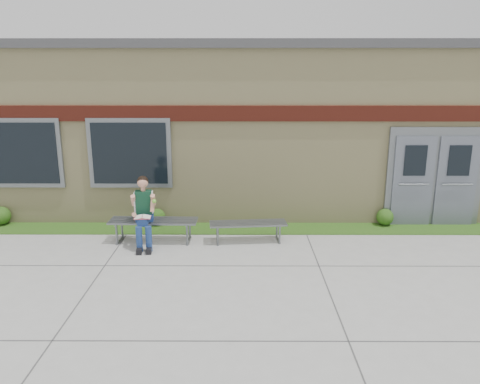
{
  "coord_description": "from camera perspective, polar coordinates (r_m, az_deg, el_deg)",
  "views": [
    {
      "loc": [
        -0.44,
        -7.58,
        3.54
      ],
      "look_at": [
        -0.48,
        1.7,
        1.11
      ],
      "focal_mm": 35.0,
      "sensor_mm": 36.0,
      "label": 1
    }
  ],
  "objects": [
    {
      "name": "shrub_mid",
      "position": [
        11.12,
        -10.08,
        -2.99
      ],
      "size": [
        0.39,
        0.39,
        0.39
      ],
      "primitive_type": "sphere",
      "color": "#194612",
      "rests_on": "grass_strip"
    },
    {
      "name": "ground",
      "position": [
        8.37,
        3.28,
        -10.37
      ],
      "size": [
        80.0,
        80.0,
        0.0
      ],
      "primitive_type": "plane",
      "color": "#9E9E99",
      "rests_on": "ground"
    },
    {
      "name": "school_building",
      "position": [
        13.65,
        2.1,
        8.59
      ],
      "size": [
        16.2,
        6.22,
        4.2
      ],
      "color": "beige",
      "rests_on": "ground"
    },
    {
      "name": "bench_right",
      "position": [
        9.91,
        0.99,
        -4.28
      ],
      "size": [
        1.65,
        0.59,
        0.42
      ],
      "rotation": [
        0.0,
        0.0,
        0.09
      ],
      "color": "slate",
      "rests_on": "ground"
    },
    {
      "name": "shrub_east",
      "position": [
        11.45,
        17.25,
        -2.92
      ],
      "size": [
        0.39,
        0.39,
        0.39
      ],
      "primitive_type": "sphere",
      "color": "#194612",
      "rests_on": "grass_strip"
    },
    {
      "name": "bench_left",
      "position": [
        10.07,
        -10.49,
        -3.96
      ],
      "size": [
        1.85,
        0.55,
        0.48
      ],
      "rotation": [
        0.0,
        0.0,
        -0.02
      ],
      "color": "slate",
      "rests_on": "ground"
    },
    {
      "name": "girl",
      "position": [
        9.78,
        -11.66,
        -2.23
      ],
      "size": [
        0.55,
        0.89,
        1.44
      ],
      "rotation": [
        0.0,
        0.0,
        0.11
      ],
      "color": "navy",
      "rests_on": "ground"
    },
    {
      "name": "shrub_west",
      "position": [
        12.31,
        -27.1,
        -2.59
      ],
      "size": [
        0.43,
        0.43,
        0.43
      ],
      "primitive_type": "sphere",
      "color": "#194612",
      "rests_on": "grass_strip"
    },
    {
      "name": "grass_strip",
      "position": [
        10.78,
        2.57,
        -4.48
      ],
      "size": [
        16.0,
        0.8,
        0.02
      ],
      "primitive_type": "cube",
      "color": "#194612",
      "rests_on": "ground"
    }
  ]
}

